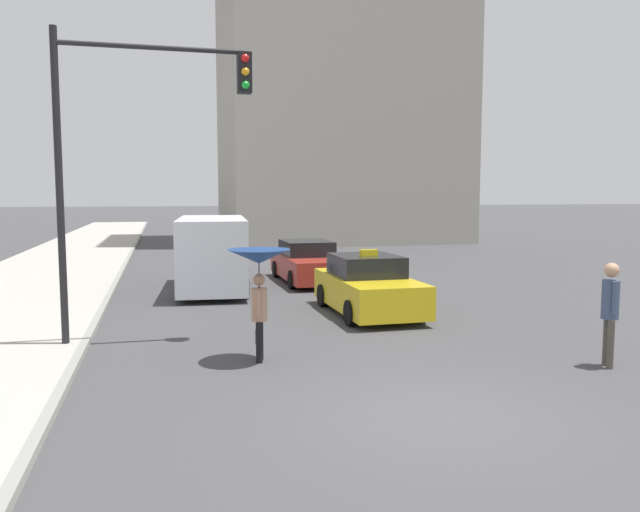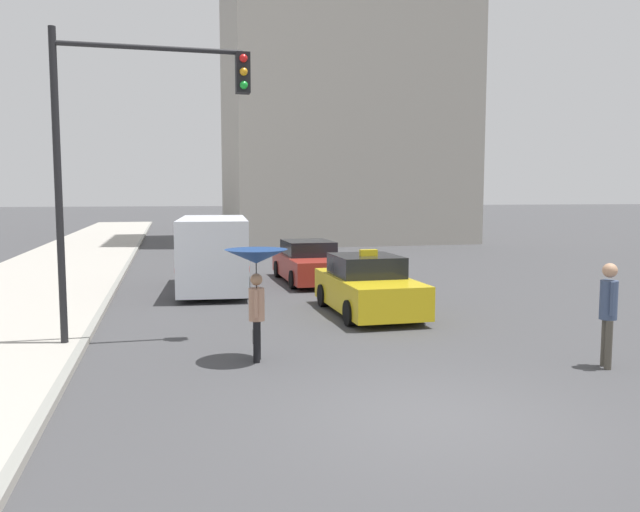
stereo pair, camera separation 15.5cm
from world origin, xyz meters
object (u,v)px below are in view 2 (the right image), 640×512
at_px(sedan_red, 309,263).
at_px(pedestrian_with_umbrella, 256,269).
at_px(ambulance_van, 214,250).
at_px(pedestrian_man, 608,306).
at_px(taxi, 368,287).
at_px(traffic_light, 134,130).

distance_m(sedan_red, pedestrian_with_umbrella, 10.34).
bearing_deg(pedestrian_with_umbrella, sedan_red, -5.38).
bearing_deg(ambulance_van, pedestrian_with_umbrella, 95.91).
height_order(pedestrian_with_umbrella, pedestrian_man, pedestrian_with_umbrella).
distance_m(ambulance_van, pedestrian_with_umbrella, 8.59).
height_order(taxi, sedan_red, taxi).
xyz_separation_m(taxi, pedestrian_man, (2.51, -5.70, 0.42)).
bearing_deg(sedan_red, pedestrian_with_umbrella, 72.02).
xyz_separation_m(taxi, ambulance_van, (-3.51, 4.76, 0.59)).
height_order(ambulance_van, pedestrian_man, ambulance_van).
distance_m(ambulance_van, traffic_light, 7.69).
bearing_deg(sedan_red, ambulance_van, 19.82).
height_order(sedan_red, pedestrian_with_umbrella, pedestrian_with_umbrella).
bearing_deg(taxi, pedestrian_with_umbrella, 48.75).
bearing_deg(taxi, pedestrian_man, 113.75).
xyz_separation_m(taxi, sedan_red, (-0.18, 5.96, -0.03)).
distance_m(pedestrian_with_umbrella, pedestrian_man, 6.19).
bearing_deg(pedestrian_with_umbrella, traffic_light, 62.66).
relative_size(taxi, traffic_light, 0.67).
bearing_deg(pedestrian_with_umbrella, ambulance_van, 13.65).
xyz_separation_m(ambulance_van, pedestrian_with_umbrella, (0.16, -8.58, 0.42)).
xyz_separation_m(sedan_red, ambulance_van, (-3.33, -1.20, 0.61)).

